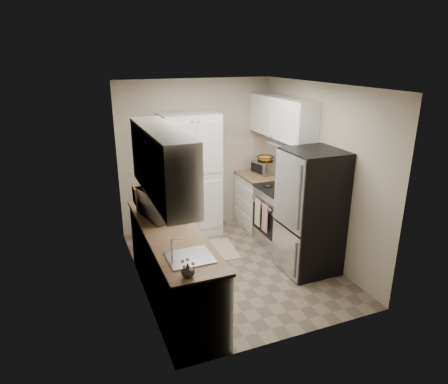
% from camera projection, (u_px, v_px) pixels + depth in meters
% --- Properties ---
extents(ground, '(3.20, 3.20, 0.00)m').
position_uv_depth(ground, '(234.00, 267.00, 5.67)').
color(ground, '#7A6B56').
rests_on(ground, ground).
extents(room_shell, '(2.64, 3.24, 2.52)m').
position_uv_depth(room_shell, '(234.00, 156.00, 5.12)').
color(room_shell, '#C2B69C').
rests_on(room_shell, ground).
extents(pantry_cabinet, '(0.90, 0.55, 2.00)m').
position_uv_depth(pantry_cabinet, '(191.00, 176.00, 6.42)').
color(pantry_cabinet, white).
rests_on(pantry_cabinet, ground).
extents(base_cabinet_left, '(0.60, 2.30, 0.88)m').
position_uv_depth(base_cabinet_left, '(173.00, 267.00, 4.80)').
color(base_cabinet_left, white).
rests_on(base_cabinet_left, ground).
extents(countertop_left, '(0.63, 2.33, 0.04)m').
position_uv_depth(countertop_left, '(171.00, 232.00, 4.65)').
color(countertop_left, '#846647').
rests_on(countertop_left, base_cabinet_left).
extents(base_cabinet_right, '(0.60, 0.80, 0.88)m').
position_uv_depth(base_cabinet_right, '(259.00, 201.00, 6.92)').
color(base_cabinet_right, white).
rests_on(base_cabinet_right, ground).
extents(countertop_right, '(0.63, 0.83, 0.04)m').
position_uv_depth(countertop_right, '(260.00, 176.00, 6.76)').
color(countertop_right, '#846647').
rests_on(countertop_right, base_cabinet_right).
extents(electric_range, '(0.71, 0.78, 1.13)m').
position_uv_depth(electric_range, '(282.00, 216.00, 6.20)').
color(electric_range, '#B7B7BC').
rests_on(electric_range, ground).
extents(refrigerator, '(0.70, 0.72, 1.70)m').
position_uv_depth(refrigerator, '(311.00, 212.00, 5.36)').
color(refrigerator, '#B7B7BC').
rests_on(refrigerator, ground).
extents(microwave, '(0.56, 0.70, 0.34)m').
position_uv_depth(microwave, '(161.00, 203.00, 5.00)').
color(microwave, '#ADAEB2').
rests_on(microwave, countertop_left).
extents(wine_bottle, '(0.07, 0.07, 0.29)m').
position_uv_depth(wine_bottle, '(154.00, 193.00, 5.44)').
color(wine_bottle, black).
rests_on(wine_bottle, countertop_left).
extents(flower_vase, '(0.17, 0.17, 0.13)m').
position_uv_depth(flower_vase, '(188.00, 270.00, 3.65)').
color(flower_vase, silver).
rests_on(flower_vase, countertop_left).
extents(cutting_board, '(0.09, 0.26, 0.32)m').
position_uv_depth(cutting_board, '(156.00, 190.00, 5.49)').
color(cutting_board, '#3F9045').
rests_on(cutting_board, countertop_left).
extents(toaster_oven, '(0.38, 0.44, 0.22)m').
position_uv_depth(toaster_oven, '(265.00, 167.00, 6.79)').
color(toaster_oven, '#A5A6AA').
rests_on(toaster_oven, countertop_right).
extents(fruit_basket, '(0.37, 0.37, 0.12)m').
position_uv_depth(fruit_basket, '(265.00, 158.00, 6.75)').
color(fruit_basket, orange).
rests_on(fruit_basket, toaster_oven).
extents(kitchen_mat, '(0.52, 0.76, 0.01)m').
position_uv_depth(kitchen_mat, '(220.00, 249.00, 6.16)').
color(kitchen_mat, '#CFAC8E').
rests_on(kitchen_mat, ground).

